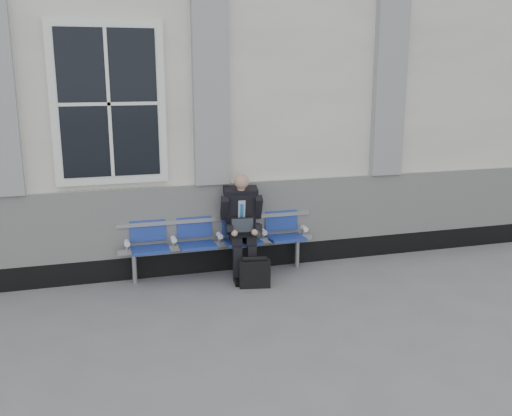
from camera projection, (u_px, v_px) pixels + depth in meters
name	position (u px, v px, depth m)	size (l,w,h in m)	color
ground	(93.00, 331.00, 5.92)	(70.00, 70.00, 0.00)	slate
station_building	(78.00, 99.00, 8.63)	(14.40, 4.40, 4.49)	silver
bench	(218.00, 234.00, 7.47)	(2.60, 0.47, 0.91)	#9EA0A3
businessman	(242.00, 221.00, 7.38)	(0.56, 0.75, 1.36)	black
briefcase	(255.00, 273.00, 7.10)	(0.41, 0.23, 0.39)	black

